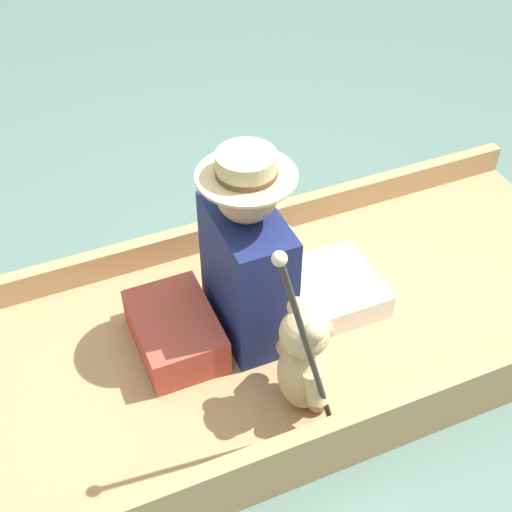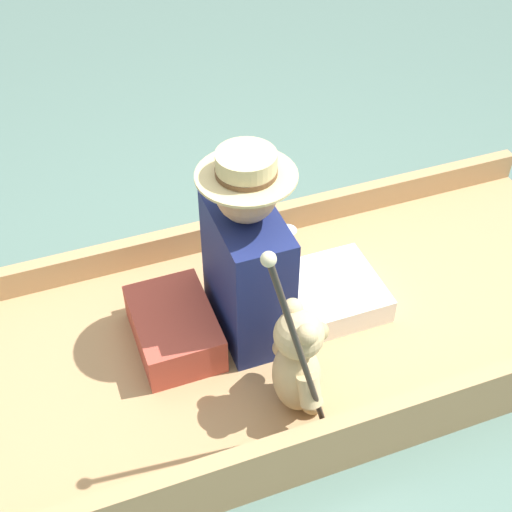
{
  "view_description": "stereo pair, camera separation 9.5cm",
  "coord_description": "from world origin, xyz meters",
  "px_view_note": "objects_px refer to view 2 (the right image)",
  "views": [
    {
      "loc": [
        1.72,
        -0.8,
        2.27
      ],
      "look_at": [
        -0.06,
        -0.04,
        0.51
      ],
      "focal_mm": 50.0,
      "sensor_mm": 36.0,
      "label": 1
    },
    {
      "loc": [
        1.76,
        -0.72,
        2.27
      ],
      "look_at": [
        -0.06,
        -0.04,
        0.51
      ],
      "focal_mm": 50.0,
      "sensor_mm": 36.0,
      "label": 2
    }
  ],
  "objects_px": {
    "seated_person": "(265,265)",
    "wine_glass": "(287,235)",
    "teddy_bear": "(298,363)",
    "walking_cane": "(296,340)"
  },
  "relations": [
    {
      "from": "teddy_bear",
      "to": "seated_person",
      "type": "bearing_deg",
      "value": 175.21
    },
    {
      "from": "seated_person",
      "to": "walking_cane",
      "type": "distance_m",
      "value": 0.6
    },
    {
      "from": "wine_glass",
      "to": "walking_cane",
      "type": "xyz_separation_m",
      "value": [
        0.94,
        -0.37,
        0.45
      ]
    },
    {
      "from": "seated_person",
      "to": "teddy_bear",
      "type": "relative_size",
      "value": 1.76
    },
    {
      "from": "seated_person",
      "to": "wine_glass",
      "type": "xyz_separation_m",
      "value": [
        -0.38,
        0.26,
        -0.24
      ]
    },
    {
      "from": "seated_person",
      "to": "teddy_bear",
      "type": "bearing_deg",
      "value": -15.89
    },
    {
      "from": "teddy_bear",
      "to": "wine_glass",
      "type": "relative_size",
      "value": 4.85
    },
    {
      "from": "walking_cane",
      "to": "wine_glass",
      "type": "bearing_deg",
      "value": 158.35
    },
    {
      "from": "teddy_bear",
      "to": "walking_cane",
      "type": "bearing_deg",
      "value": -29.74
    },
    {
      "from": "walking_cane",
      "to": "teddy_bear",
      "type": "bearing_deg",
      "value": 150.26
    }
  ]
}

